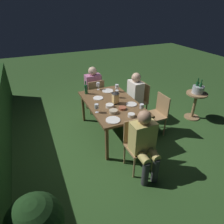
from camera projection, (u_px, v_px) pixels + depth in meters
ground_plane at (112, 132)px, 4.31m from camera, size 16.00×16.00×0.00m
dining_table at (112, 105)px, 3.97m from camera, size 1.60×0.98×0.74m
chair_head_near at (137, 142)px, 3.23m from camera, size 0.40×0.42×0.87m
person_in_mustard at (144, 142)px, 3.00m from camera, size 0.48×0.38×1.15m
chair_head_far at (95, 94)px, 4.90m from camera, size 0.40×0.42×0.87m
person_in_pink at (92, 86)px, 4.98m from camera, size 0.48×0.38×1.15m
chair_side_left_a at (157, 113)px, 4.09m from camera, size 0.42×0.40×0.87m
chair_side_left_b at (140, 99)px, 4.66m from camera, size 0.42×0.40×0.87m
person_in_cream at (133, 95)px, 4.52m from camera, size 0.38×0.47×1.15m
lantern_centerpiece at (115, 97)px, 3.84m from camera, size 0.15×0.15×0.27m
green_bottle_on_table at (86, 89)px, 4.26m from camera, size 0.07×0.07×0.29m
wine_glass_a at (117, 87)px, 4.36m from camera, size 0.08×0.08×0.17m
wine_glass_b at (98, 85)px, 4.46m from camera, size 0.08×0.08×0.17m
wine_glass_c at (97, 107)px, 3.54m from camera, size 0.08×0.08×0.17m
wine_glass_d at (117, 92)px, 4.09m from camera, size 0.08×0.08×0.17m
wine_glass_e at (142, 107)px, 3.54m from camera, size 0.08×0.08×0.17m
plate_a at (131, 104)px, 3.86m from camera, size 0.22×0.22×0.01m
plate_b at (108, 91)px, 4.43m from camera, size 0.25×0.25×0.01m
plate_c at (98, 98)px, 4.10m from camera, size 0.21×0.21×0.01m
plate_d at (113, 120)px, 3.35m from camera, size 0.25×0.25×0.01m
bowl_olives at (122, 108)px, 3.69m from camera, size 0.14×0.14×0.04m
bowl_bread at (113, 111)px, 3.57m from camera, size 0.16×0.16×0.06m
bowl_salad at (110, 106)px, 3.75m from camera, size 0.16×0.16×0.06m
bowl_dip at (131, 115)px, 3.45m from camera, size 0.13×0.13×0.06m
side_table at (195, 102)px, 4.65m from camera, size 0.48×0.48×0.66m
ice_bucket at (198, 89)px, 4.48m from camera, size 0.26×0.26×0.34m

